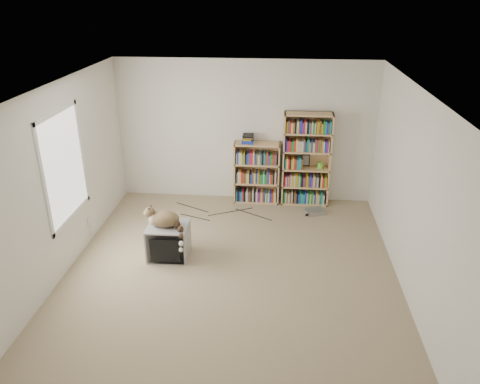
# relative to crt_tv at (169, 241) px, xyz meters

# --- Properties ---
(floor) EXTENTS (4.50, 5.00, 0.01)m
(floor) POSITION_rel_crt_tv_xyz_m (0.93, -0.34, -0.25)
(floor) COLOR tan
(floor) RESTS_ON ground
(wall_back) EXTENTS (4.50, 0.02, 2.50)m
(wall_back) POSITION_rel_crt_tv_xyz_m (0.93, 2.16, 1.00)
(wall_back) COLOR silver
(wall_back) RESTS_ON floor
(wall_front) EXTENTS (4.50, 0.02, 2.50)m
(wall_front) POSITION_rel_crt_tv_xyz_m (0.93, -2.84, 1.00)
(wall_front) COLOR silver
(wall_front) RESTS_ON floor
(wall_left) EXTENTS (0.02, 5.00, 2.50)m
(wall_left) POSITION_rel_crt_tv_xyz_m (-1.32, -0.34, 1.00)
(wall_left) COLOR silver
(wall_left) RESTS_ON floor
(wall_right) EXTENTS (0.02, 5.00, 2.50)m
(wall_right) POSITION_rel_crt_tv_xyz_m (3.18, -0.34, 1.00)
(wall_right) COLOR silver
(wall_right) RESTS_ON floor
(ceiling) EXTENTS (4.50, 5.00, 0.02)m
(ceiling) POSITION_rel_crt_tv_xyz_m (0.93, -0.34, 2.25)
(ceiling) COLOR white
(ceiling) RESTS_ON wall_back
(window) EXTENTS (0.02, 1.22, 1.52)m
(window) POSITION_rel_crt_tv_xyz_m (-1.31, -0.14, 1.15)
(window) COLOR white
(window) RESTS_ON wall_left
(crt_tv) EXTENTS (0.58, 0.53, 0.49)m
(crt_tv) POSITION_rel_crt_tv_xyz_m (0.00, 0.00, 0.00)
(crt_tv) COLOR gray
(crt_tv) RESTS_ON floor
(cat) EXTENTS (0.62, 0.47, 0.51)m
(cat) POSITION_rel_crt_tv_xyz_m (0.01, -0.06, 0.33)
(cat) COLOR #3B2618
(cat) RESTS_ON crt_tv
(bookcase_tall) EXTENTS (0.82, 0.30, 1.65)m
(bookcase_tall) POSITION_rel_crt_tv_xyz_m (2.01, 2.01, 0.54)
(bookcase_tall) COLOR tan
(bookcase_tall) RESTS_ON floor
(bookcase_short) EXTENTS (0.80, 0.30, 1.10)m
(bookcase_short) POSITION_rel_crt_tv_xyz_m (1.15, 2.02, 0.26)
(bookcase_short) COLOR tan
(bookcase_short) RESTS_ON floor
(book_stack) EXTENTS (0.20, 0.26, 0.14)m
(book_stack) POSITION_rel_crt_tv_xyz_m (0.99, 2.02, 0.92)
(book_stack) COLOR red
(book_stack) RESTS_ON bookcase_short
(green_mug) EXTENTS (0.10, 0.10, 0.11)m
(green_mug) POSITION_rel_crt_tv_xyz_m (2.26, 2.00, 0.48)
(green_mug) COLOR #5EC839
(green_mug) RESTS_ON bookcase_tall
(framed_print) EXTENTS (0.16, 0.05, 0.21)m
(framed_print) POSITION_rel_crt_tv_xyz_m (2.00, 2.10, 0.53)
(framed_print) COLOR black
(framed_print) RESTS_ON bookcase_tall
(dvd_player) EXTENTS (0.38, 0.33, 0.07)m
(dvd_player) POSITION_rel_crt_tv_xyz_m (2.19, 1.57, -0.21)
(dvd_player) COLOR #A1A1A6
(dvd_player) RESTS_ON floor
(wall_outlet) EXTENTS (0.01, 0.08, 0.13)m
(wall_outlet) POSITION_rel_crt_tv_xyz_m (-1.31, 0.34, 0.07)
(wall_outlet) COLOR silver
(wall_outlet) RESTS_ON wall_left
(floor_cables) EXTENTS (1.20, 0.70, 0.01)m
(floor_cables) POSITION_rel_crt_tv_xyz_m (0.59, 1.35, -0.24)
(floor_cables) COLOR black
(floor_cables) RESTS_ON floor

